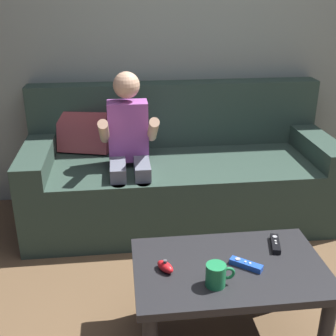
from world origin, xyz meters
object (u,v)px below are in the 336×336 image
(person_seated_on_couch, at_px, (129,147))
(coffee_table, at_px, (229,280))
(nunchuk_red, at_px, (165,267))
(coffee_mug, at_px, (216,275))
(couch, at_px, (179,174))
(game_remote_blue_near_edge, at_px, (246,264))
(game_remote_black_far_corner, at_px, (275,244))

(person_seated_on_couch, height_order, coffee_table, person_seated_on_couch)
(person_seated_on_couch, xyz_separation_m, nunchuk_red, (0.11, -1.03, -0.15))
(coffee_table, distance_m, coffee_mug, 0.19)
(person_seated_on_couch, bearing_deg, coffee_table, -69.42)
(nunchuk_red, bearing_deg, coffee_table, 0.74)
(couch, distance_m, nunchuk_red, 1.25)
(game_remote_blue_near_edge, bearing_deg, game_remote_black_far_corner, 38.00)
(couch, height_order, coffee_mug, couch)
(couch, bearing_deg, game_remote_blue_near_edge, -84.77)
(coffee_mug, bearing_deg, game_remote_blue_near_edge, 34.12)
(game_remote_blue_near_edge, relative_size, nunchuk_red, 1.33)
(person_seated_on_couch, relative_size, game_remote_blue_near_edge, 7.84)
(couch, xyz_separation_m, person_seated_on_couch, (-0.34, -0.19, 0.28))
(game_remote_blue_near_edge, height_order, coffee_mug, coffee_mug)
(couch, distance_m, coffee_table, 1.22)
(person_seated_on_couch, relative_size, game_remote_black_far_corner, 7.18)
(coffee_table, xyz_separation_m, game_remote_black_far_corner, (0.24, 0.12, 0.09))
(couch, height_order, game_remote_blue_near_edge, couch)
(person_seated_on_couch, bearing_deg, game_remote_black_far_corner, -55.36)
(game_remote_black_far_corner, bearing_deg, coffee_table, -153.23)
(coffee_mug, bearing_deg, game_remote_black_far_corner, 36.26)
(game_remote_blue_near_edge, bearing_deg, person_seated_on_couch, 113.28)
(game_remote_blue_near_edge, xyz_separation_m, game_remote_black_far_corner, (0.18, 0.14, 0.00))
(person_seated_on_couch, xyz_separation_m, coffee_table, (0.39, -1.03, -0.25))
(nunchuk_red, bearing_deg, person_seated_on_couch, 96.07)
(coffee_table, relative_size, nunchuk_red, 8.22)
(nunchuk_red, relative_size, coffee_mug, 0.84)
(game_remote_blue_near_edge, bearing_deg, coffee_table, 165.16)
(couch, relative_size, nunchuk_red, 20.49)
(game_remote_blue_near_edge, bearing_deg, nunchuk_red, 177.76)
(person_seated_on_couch, bearing_deg, couch, 29.26)
(couch, xyz_separation_m, coffee_table, (0.05, -1.22, 0.04))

